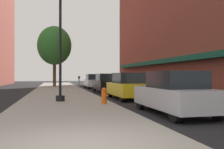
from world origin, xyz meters
The scene contains 11 objects.
ground_plane centered at (4.00, 18.00, 0.00)m, with size 90.00×90.00×0.00m, color black.
sidewalk_slab centered at (0.00, 19.00, 0.06)m, with size 4.80×50.00×0.12m, color gray.
lamppost centered at (-0.19, 8.80, 3.20)m, with size 0.48×0.48×5.90m.
fire_hydrant centered at (1.86, 7.04, 0.52)m, with size 0.33×0.26×0.79m.
parking_meter_near centered at (2.05, 21.78, 0.95)m, with size 0.14×0.09×1.31m.
parking_meter_far centered at (2.05, 20.96, 0.95)m, with size 0.14×0.09×1.31m.
tree_near centered at (-0.48, 27.51, 5.30)m, with size 4.29×4.29×7.67m.
car_silver centered at (4.00, 3.96, 0.81)m, with size 1.80×4.30×1.66m.
car_yellow centered at (4.00, 10.16, 0.81)m, with size 1.80×4.30×1.66m.
car_black centered at (4.00, 16.71, 0.81)m, with size 1.80×4.30×1.66m.
car_white centered at (4.00, 23.94, 0.81)m, with size 1.80×4.30×1.66m.
Camera 1 is at (-0.50, -4.71, 1.49)m, focal length 39.54 mm.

